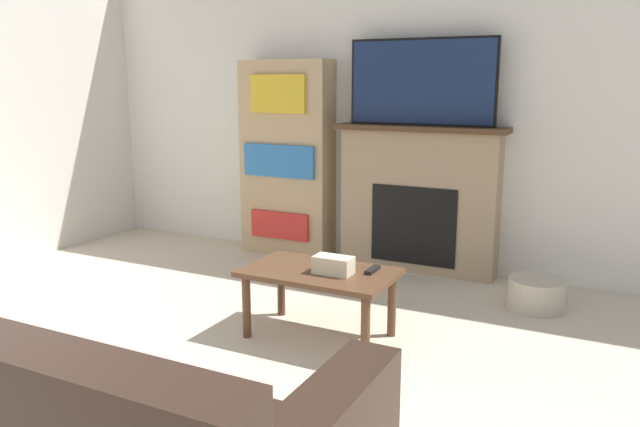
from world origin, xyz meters
TOP-DOWN VIEW (x-y plane):
  - wall_back at (0.00, 4.29)m, footprint 6.74×0.06m
  - fireplace at (0.16, 4.15)m, footprint 1.33×0.28m
  - tv at (0.16, 4.13)m, footprint 1.13×0.03m
  - coffee_table at (0.06, 2.63)m, footprint 0.87×0.52m
  - tissue_box at (0.16, 2.60)m, footprint 0.22×0.12m
  - remote_control at (0.35, 2.74)m, footprint 0.04×0.15m
  - bookshelf at (-1.00, 4.13)m, footprint 0.79×0.29m
  - storage_basket at (1.14, 3.67)m, footprint 0.37×0.37m

SIDE VIEW (x-z plane):
  - storage_basket at x=1.14m, z-range 0.00..0.21m
  - coffee_table at x=0.06m, z-range 0.14..0.55m
  - remote_control at x=0.35m, z-range 0.41..0.43m
  - tissue_box at x=0.16m, z-range 0.41..0.51m
  - fireplace at x=0.16m, z-range 0.00..1.14m
  - bookshelf at x=-1.00m, z-range 0.00..1.64m
  - wall_back at x=0.00m, z-range 0.00..2.70m
  - tv at x=0.16m, z-range 1.14..1.78m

